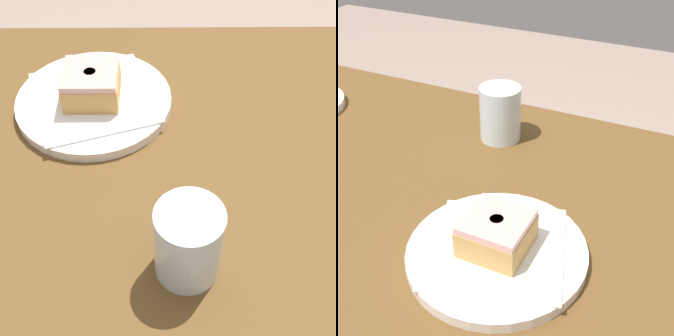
# 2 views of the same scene
# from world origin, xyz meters

# --- Properties ---
(table) EXTENTS (1.29, 0.64, 0.76)m
(table) POSITION_xyz_m (0.00, 0.00, 0.67)
(table) COLOR brown
(table) RESTS_ON ground_plane
(plate_glazed_square) EXTENTS (0.24, 0.24, 0.02)m
(plate_glazed_square) POSITION_xyz_m (0.19, -0.11, 0.77)
(plate_glazed_square) COLOR white
(plate_glazed_square) RESTS_ON table
(napkin_glazed_square) EXTENTS (0.22, 0.22, 0.00)m
(napkin_glazed_square) POSITION_xyz_m (0.19, -0.11, 0.78)
(napkin_glazed_square) COLOR white
(napkin_glazed_square) RESTS_ON plate_glazed_square
(donut_glazed_square) EXTENTS (0.08, 0.08, 0.05)m
(donut_glazed_square) POSITION_xyz_m (0.19, -0.11, 0.81)
(donut_glazed_square) COLOR tan
(donut_glazed_square) RESTS_ON napkin_glazed_square
(water_glass) EXTENTS (0.07, 0.07, 0.10)m
(water_glass) POSITION_xyz_m (0.05, 0.17, 0.81)
(water_glass) COLOR silver
(water_glass) RESTS_ON table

